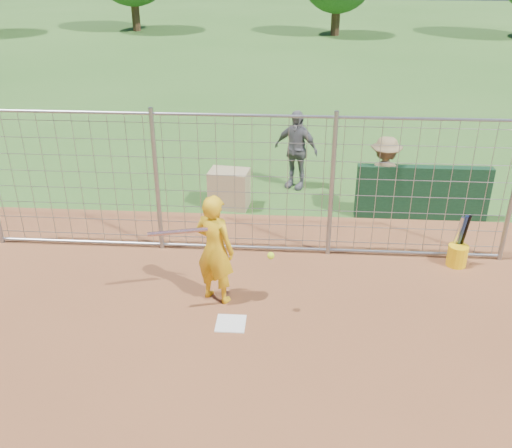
# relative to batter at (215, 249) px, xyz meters

# --- Properties ---
(ground) EXTENTS (100.00, 100.00, 0.00)m
(ground) POSITION_rel_batter_xyz_m (0.29, -0.45, -0.88)
(ground) COLOR #2D591E
(ground) RESTS_ON ground
(home_plate) EXTENTS (0.43, 0.43, 0.02)m
(home_plate) POSITION_rel_batter_xyz_m (0.29, -0.65, -0.87)
(home_plate) COLOR silver
(home_plate) RESTS_ON ground
(dugout_wall) EXTENTS (2.60, 0.20, 1.10)m
(dugout_wall) POSITION_rel_batter_xyz_m (3.69, 3.15, -0.33)
(dugout_wall) COLOR #11381E
(dugout_wall) RESTS_ON ground
(batter) EXTENTS (0.76, 0.65, 1.76)m
(batter) POSITION_rel_batter_xyz_m (0.00, 0.00, 0.00)
(batter) COLOR gold
(batter) RESTS_ON ground
(bystander_b) EXTENTS (1.12, 0.85, 1.77)m
(bystander_b) POSITION_rel_batter_xyz_m (1.18, 4.60, 0.00)
(bystander_b) COLOR slate
(bystander_b) RESTS_ON ground
(bystander_c) EXTENTS (1.11, 0.70, 1.65)m
(bystander_c) POSITION_rel_batter_xyz_m (2.93, 3.26, -0.06)
(bystander_c) COLOR olive
(bystander_c) RESTS_ON ground
(equipment_bin) EXTENTS (0.86, 0.65, 0.80)m
(equipment_bin) POSITION_rel_batter_xyz_m (-0.18, 3.44, -0.48)
(equipment_bin) COLOR tan
(equipment_bin) RESTS_ON ground
(equipment_in_play) EXTENTS (1.81, 0.29, 0.39)m
(equipment_in_play) POSITION_rel_batter_xyz_m (-0.16, -0.28, 0.34)
(equipment_in_play) COLOR silver
(equipment_in_play) RESTS_ON ground
(bucket_with_bats) EXTENTS (0.34, 0.38, 0.97)m
(bucket_with_bats) POSITION_rel_batter_xyz_m (3.99, 1.31, -0.64)
(bucket_with_bats) COLOR yellow
(bucket_with_bats) RESTS_ON ground
(backstop_fence) EXTENTS (9.08, 0.08, 2.60)m
(backstop_fence) POSITION_rel_batter_xyz_m (0.29, 1.55, 0.38)
(backstop_fence) COLOR gray
(backstop_fence) RESTS_ON ground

